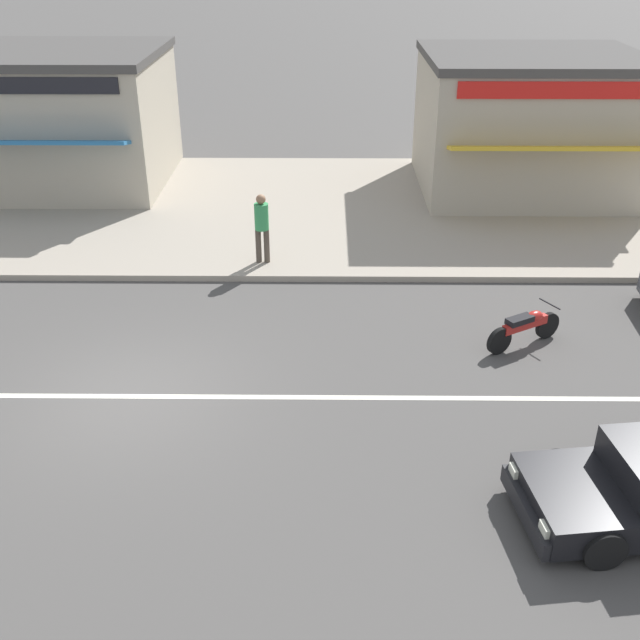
# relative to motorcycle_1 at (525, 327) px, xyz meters

# --- Properties ---
(ground_plane) EXTENTS (160.00, 160.00, 0.00)m
(ground_plane) POSITION_rel_motorcycle_1_xyz_m (-7.50, -1.93, -0.42)
(ground_plane) COLOR #4C4947
(lane_centre_stripe) EXTENTS (50.40, 0.14, 0.01)m
(lane_centre_stripe) POSITION_rel_motorcycle_1_xyz_m (-7.50, -1.93, -0.42)
(lane_centre_stripe) COLOR silver
(lane_centre_stripe) RESTS_ON ground
(kerb_strip) EXTENTS (68.00, 10.00, 0.15)m
(kerb_strip) POSITION_rel_motorcycle_1_xyz_m (-7.50, 7.94, -0.35)
(kerb_strip) COLOR #9E9384
(kerb_strip) RESTS_ON ground
(motorcycle_1) EXTENTS (1.65, 1.07, 0.80)m
(motorcycle_1) POSITION_rel_motorcycle_1_xyz_m (0.00, 0.00, 0.00)
(motorcycle_1) COLOR black
(motorcycle_1) RESTS_ON ground
(pedestrian_near_clock) EXTENTS (0.34, 0.34, 1.73)m
(pedestrian_near_clock) POSITION_rel_motorcycle_1_xyz_m (-5.54, 3.79, 0.74)
(pedestrian_near_clock) COLOR #4C4238
(pedestrian_near_clock) RESTS_ON kerb_strip
(shopfront_corner_warung) EXTENTS (6.50, 6.41, 4.05)m
(shopfront_corner_warung) POSITION_rel_motorcycle_1_xyz_m (-12.30, 10.30, 1.76)
(shopfront_corner_warung) COLOR #B2A893
(shopfront_corner_warung) RESTS_ON kerb_strip
(shopfront_far_kios) EXTENTS (6.38, 6.23, 4.04)m
(shopfront_far_kios) POSITION_rel_motorcycle_1_xyz_m (2.10, 9.75, 1.76)
(shopfront_far_kios) COLOR #B2A893
(shopfront_far_kios) RESTS_ON kerb_strip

